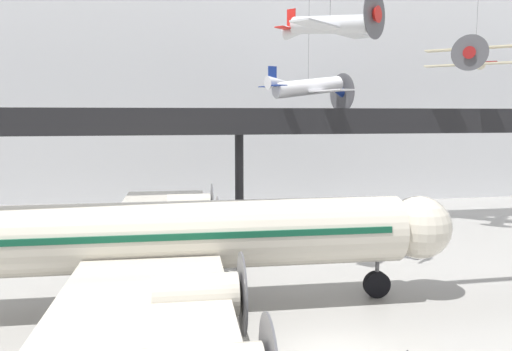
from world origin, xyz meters
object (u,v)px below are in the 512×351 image
object	(u,v)px
airliner_silver_main	(132,239)
suspended_plane_silver_racer	(330,25)
suspended_plane_white_twin	(308,88)
suspended_plane_cream_biplane	(475,59)

from	to	relation	value
airliner_silver_main	suspended_plane_silver_racer	size ratio (longest dim) A/B	5.72
suspended_plane_silver_racer	suspended_plane_white_twin	bearing A→B (deg)	127.83
airliner_silver_main	suspended_plane_white_twin	distance (m)	22.40
suspended_plane_white_twin	airliner_silver_main	bearing A→B (deg)	-145.82
suspended_plane_white_twin	suspended_plane_silver_racer	world-z (taller)	suspended_plane_silver_racer
suspended_plane_white_twin	suspended_plane_cream_biplane	xyz separation A→B (m)	(11.87, -4.19, 2.06)
airliner_silver_main	suspended_plane_white_twin	world-z (taller)	suspended_plane_white_twin
airliner_silver_main	suspended_plane_cream_biplane	bearing A→B (deg)	28.55
airliner_silver_main	suspended_plane_cream_biplane	distance (m)	29.44
suspended_plane_cream_biplane	airliner_silver_main	bearing A→B (deg)	-21.66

